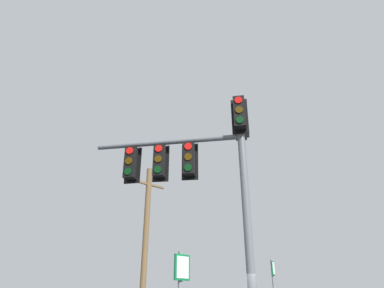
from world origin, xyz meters
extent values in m
cylinder|color=slate|center=(0.95, -0.82, 3.19)|extent=(0.20, 0.20, 6.38)
cylinder|color=slate|center=(-0.62, 0.44, 5.91)|extent=(3.23, 2.62, 0.14)
cube|color=black|center=(0.76, -1.05, 6.46)|extent=(0.42, 0.42, 0.90)
cube|color=black|center=(0.87, -0.92, 6.46)|extent=(0.37, 0.31, 1.04)
cylinder|color=red|center=(0.66, -1.18, 6.76)|extent=(0.17, 0.15, 0.20)
cylinder|color=#3C2703|center=(0.66, -1.18, 6.46)|extent=(0.17, 0.15, 0.20)
cylinder|color=black|center=(0.66, -1.18, 6.16)|extent=(0.17, 0.15, 0.20)
cube|color=black|center=(1.13, -0.58, 6.46)|extent=(0.42, 0.42, 0.90)
cube|color=black|center=(1.03, -0.72, 6.46)|extent=(0.37, 0.31, 1.04)
cylinder|color=red|center=(1.24, -0.45, 6.76)|extent=(0.17, 0.15, 0.20)
cylinder|color=#3C2703|center=(1.24, -0.45, 6.46)|extent=(0.17, 0.15, 0.20)
cylinder|color=black|center=(1.24, -0.45, 6.16)|extent=(0.17, 0.15, 0.20)
cube|color=black|center=(-0.15, 0.06, 5.36)|extent=(0.42, 0.42, 0.90)
cube|color=black|center=(-0.05, 0.20, 5.36)|extent=(0.38, 0.30, 1.04)
cylinder|color=red|center=(-0.25, -0.07, 5.66)|extent=(0.18, 0.14, 0.20)
cylinder|color=#3C2703|center=(-0.25, -0.07, 5.36)|extent=(0.18, 0.14, 0.20)
cylinder|color=black|center=(-0.25, -0.07, 5.06)|extent=(0.18, 0.14, 0.20)
cube|color=black|center=(-0.78, 0.57, 5.36)|extent=(0.42, 0.42, 0.90)
cube|color=black|center=(-0.68, 0.70, 5.36)|extent=(0.38, 0.30, 1.04)
cylinder|color=red|center=(-0.88, 0.43, 5.66)|extent=(0.18, 0.14, 0.20)
cylinder|color=#3C2703|center=(-0.88, 0.43, 5.36)|extent=(0.18, 0.14, 0.20)
cylinder|color=black|center=(-0.88, 0.43, 5.06)|extent=(0.18, 0.14, 0.20)
cube|color=black|center=(-1.41, 1.07, 5.36)|extent=(0.42, 0.42, 0.90)
cube|color=black|center=(-1.30, 1.20, 5.36)|extent=(0.36, 0.31, 1.04)
cylinder|color=red|center=(-1.52, 0.94, 5.66)|extent=(0.17, 0.15, 0.20)
cylinder|color=#3C2703|center=(-1.52, 0.94, 5.36)|extent=(0.17, 0.15, 0.20)
cylinder|color=black|center=(-1.52, 0.94, 5.06)|extent=(0.17, 0.15, 0.20)
cylinder|color=brown|center=(2.85, 10.71, 4.62)|extent=(0.32, 0.32, 9.24)
cube|color=brown|center=(2.85, 10.71, 8.26)|extent=(2.15, 0.59, 0.12)
cube|color=#0C7238|center=(3.77, 1.61, 2.92)|extent=(0.24, 0.17, 0.43)
cube|color=white|center=(3.78, 1.60, 2.92)|extent=(0.18, 0.13, 0.37)
cube|color=#0C7238|center=(-1.54, -2.31, 2.42)|extent=(0.30, 0.11, 0.38)
cube|color=white|center=(-1.54, -2.32, 2.42)|extent=(0.24, 0.07, 0.32)
camera|label=1|loc=(-3.99, -7.09, 1.94)|focal=31.10mm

